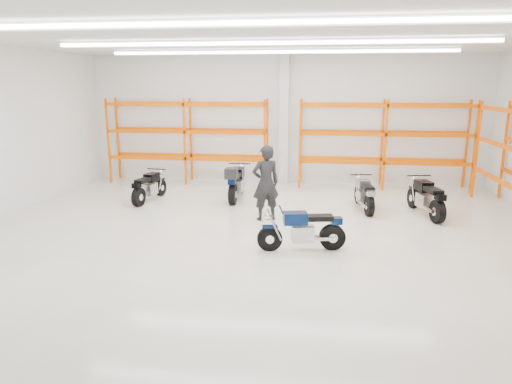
# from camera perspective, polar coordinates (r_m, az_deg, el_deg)

# --- Properties ---
(ground) EXTENTS (14.00, 14.00, 0.00)m
(ground) POSITION_cam_1_polar(r_m,az_deg,el_deg) (10.93, 1.23, -5.28)
(ground) COLOR beige
(ground) RESTS_ON ground
(room_shell) EXTENTS (14.02, 12.02, 4.51)m
(room_shell) POSITION_cam_1_polar(r_m,az_deg,el_deg) (10.38, 1.34, 12.20)
(room_shell) COLOR white
(room_shell) RESTS_ON ground
(motorcycle_main) EXTENTS (1.89, 0.66, 0.94)m
(motorcycle_main) POSITION_cam_1_polar(r_m,az_deg,el_deg) (9.82, 6.21, -4.83)
(motorcycle_main) COLOR black
(motorcycle_main) RESTS_ON ground
(motorcycle_back_a) EXTENTS (0.69, 1.88, 0.93)m
(motorcycle_back_a) POSITION_cam_1_polar(r_m,az_deg,el_deg) (14.17, -13.31, 0.53)
(motorcycle_back_a) COLOR black
(motorcycle_back_a) RESTS_ON ground
(motorcycle_back_b) EXTENTS (0.70, 2.20, 1.13)m
(motorcycle_back_b) POSITION_cam_1_polar(r_m,az_deg,el_deg) (13.97, -2.53, 1.15)
(motorcycle_back_b) COLOR black
(motorcycle_back_b) RESTS_ON ground
(motorcycle_back_c) EXTENTS (0.63, 1.90, 0.94)m
(motorcycle_back_c) POSITION_cam_1_polar(r_m,az_deg,el_deg) (13.21, 13.40, -0.38)
(motorcycle_back_c) COLOR black
(motorcycle_back_c) RESTS_ON ground
(motorcycle_back_d) EXTENTS (0.76, 2.06, 1.02)m
(motorcycle_back_d) POSITION_cam_1_polar(r_m,az_deg,el_deg) (13.09, 20.55, -0.82)
(motorcycle_back_d) COLOR black
(motorcycle_back_d) RESTS_ON ground
(standing_man) EXTENTS (0.85, 0.74, 1.98)m
(standing_man) POSITION_cam_1_polar(r_m,az_deg,el_deg) (11.82, 1.22, 1.13)
(standing_man) COLOR black
(standing_man) RESTS_ON ground
(structural_column) EXTENTS (0.32, 0.32, 4.50)m
(structural_column) POSITION_cam_1_polar(r_m,az_deg,el_deg) (16.20, 3.54, 8.93)
(structural_column) COLOR white
(structural_column) RESTS_ON ground
(pallet_racking_back_left) EXTENTS (5.67, 0.87, 3.00)m
(pallet_racking_back_left) POSITION_cam_1_polar(r_m,az_deg,el_deg) (16.49, -8.54, 7.27)
(pallet_racking_back_left) COLOR #FF5800
(pallet_racking_back_left) RESTS_ON ground
(pallet_racking_back_right) EXTENTS (5.67, 0.87, 3.00)m
(pallet_racking_back_right) POSITION_cam_1_polar(r_m,az_deg,el_deg) (16.03, 15.72, 6.75)
(pallet_racking_back_right) COLOR #FF5800
(pallet_racking_back_right) RESTS_ON ground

